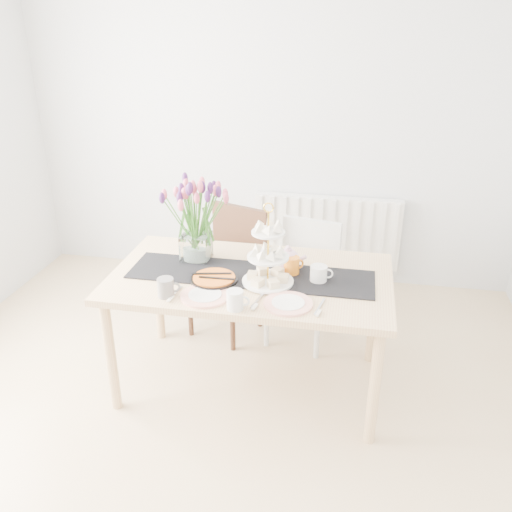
% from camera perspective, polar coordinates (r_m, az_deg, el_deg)
% --- Properties ---
extents(room_shell, '(4.50, 4.50, 4.50)m').
position_cam_1_polar(room_shell, '(2.31, -7.95, 2.95)').
color(room_shell, tan).
rests_on(room_shell, ground).
extents(radiator, '(1.20, 0.08, 0.60)m').
position_cam_1_polar(radiator, '(4.55, 7.44, 2.60)').
color(radiator, white).
rests_on(radiator, room_shell).
extents(dining_table, '(1.60, 0.90, 0.75)m').
position_cam_1_polar(dining_table, '(3.14, -0.57, -3.28)').
color(dining_table, tan).
rests_on(dining_table, ground).
extents(chair_brown, '(0.57, 0.57, 0.90)m').
position_cam_1_polar(chair_brown, '(3.81, -2.61, -0.54)').
color(chair_brown, '#331F12').
rests_on(chair_brown, ground).
extents(chair_white, '(0.49, 0.49, 0.83)m').
position_cam_1_polar(chair_white, '(3.75, 5.22, -1.75)').
color(chair_white, silver).
rests_on(chair_white, ground).
extents(table_runner, '(1.40, 0.35, 0.01)m').
position_cam_1_polar(table_runner, '(3.10, -0.57, -1.97)').
color(table_runner, black).
rests_on(table_runner, dining_table).
extents(tulip_vase, '(0.61, 0.61, 0.52)m').
position_cam_1_polar(tulip_vase, '(3.19, -6.52, 5.05)').
color(tulip_vase, silver).
rests_on(tulip_vase, dining_table).
extents(cake_stand, '(0.29, 0.29, 0.42)m').
position_cam_1_polar(cake_stand, '(2.96, 1.27, -0.82)').
color(cake_stand, gold).
rests_on(cake_stand, dining_table).
extents(teapot, '(0.23, 0.19, 0.14)m').
position_cam_1_polar(teapot, '(3.14, 3.36, -0.33)').
color(teapot, silver).
rests_on(teapot, dining_table).
extents(cream_jug, '(0.10, 0.10, 0.09)m').
position_cam_1_polar(cream_jug, '(3.03, 6.60, -1.89)').
color(cream_jug, white).
rests_on(cream_jug, dining_table).
extents(tart_tin, '(0.26, 0.26, 0.03)m').
position_cam_1_polar(tart_tin, '(3.03, -4.43, -2.46)').
color(tart_tin, black).
rests_on(tart_tin, dining_table).
extents(mug_grey, '(0.11, 0.11, 0.10)m').
position_cam_1_polar(mug_grey, '(2.90, -9.49, -3.30)').
color(mug_grey, slate).
rests_on(mug_grey, dining_table).
extents(mug_white, '(0.09, 0.09, 0.10)m').
position_cam_1_polar(mug_white, '(2.74, -2.23, -4.65)').
color(mug_white, silver).
rests_on(mug_white, dining_table).
extents(mug_orange, '(0.13, 0.13, 0.11)m').
position_cam_1_polar(mug_orange, '(3.10, 3.76, -1.03)').
color(mug_orange, orange).
rests_on(mug_orange, dining_table).
extents(plate_left, '(0.30, 0.30, 0.01)m').
position_cam_1_polar(plate_left, '(2.89, -5.39, -4.18)').
color(plate_left, white).
rests_on(plate_left, dining_table).
extents(plate_right, '(0.30, 0.30, 0.01)m').
position_cam_1_polar(plate_right, '(2.80, 3.40, -5.02)').
color(plate_right, white).
rests_on(plate_right, dining_table).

